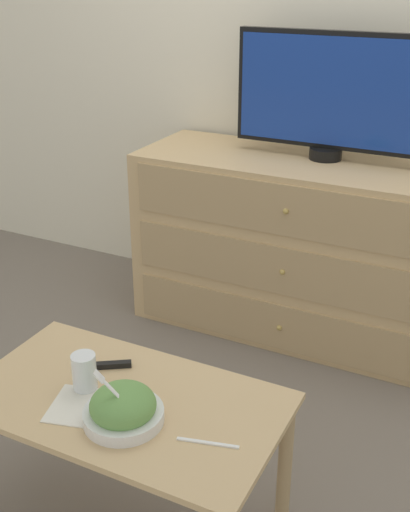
# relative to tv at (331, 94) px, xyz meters

# --- Properties ---
(ground_plane) EXTENTS (12.00, 12.00, 0.00)m
(ground_plane) POSITION_rel_tv_xyz_m (-0.08, 0.23, -1.11)
(ground_plane) COLOR #70665B
(wall_back) EXTENTS (12.00, 0.05, 2.60)m
(wall_back) POSITION_rel_tv_xyz_m (-0.08, 0.25, 0.19)
(wall_back) COLOR silver
(wall_back) RESTS_ON ground_plane
(dresser) EXTENTS (1.53, 0.56, 0.83)m
(dresser) POSITION_rel_tv_xyz_m (-0.05, -0.07, -0.69)
(dresser) COLOR tan
(dresser) RESTS_ON ground_plane
(tv) EXTENTS (0.83, 0.14, 0.53)m
(tv) POSITION_rel_tv_xyz_m (0.00, 0.00, 0.00)
(tv) COLOR black
(tv) RESTS_ON dresser
(coffee_table) EXTENTS (0.92, 0.52, 0.47)m
(coffee_table) POSITION_rel_tv_xyz_m (-0.13, -1.44, -0.71)
(coffee_table) COLOR tan
(coffee_table) RESTS_ON ground_plane
(takeout_bowl) EXTENTS (0.22, 0.22, 0.18)m
(takeout_bowl) POSITION_rel_tv_xyz_m (-0.08, -1.53, -0.60)
(takeout_bowl) COLOR silver
(takeout_bowl) RESTS_ON coffee_table
(drink_cup) EXTENTS (0.07, 0.07, 0.11)m
(drink_cup) POSITION_rel_tv_xyz_m (-0.26, -1.45, -0.59)
(drink_cup) COLOR beige
(drink_cup) RESTS_ON coffee_table
(napkin) EXTENTS (0.21, 0.21, 0.00)m
(napkin) POSITION_rel_tv_xyz_m (-0.22, -1.53, -0.64)
(napkin) COLOR silver
(napkin) RESTS_ON coffee_table
(knife) EXTENTS (0.16, 0.05, 0.01)m
(knife) POSITION_rel_tv_xyz_m (0.17, -1.51, -0.64)
(knife) COLOR white
(knife) RESTS_ON coffee_table
(remote_control) EXTENTS (0.15, 0.11, 0.02)m
(remote_control) POSITION_rel_tv_xyz_m (-0.27, -1.34, -0.63)
(remote_control) COLOR black
(remote_control) RESTS_ON coffee_table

